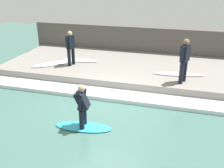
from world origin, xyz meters
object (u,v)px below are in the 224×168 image
Objects in this scene: surfer_waiting_near at (185,58)px; surfboard_waiting_far at (80,60)px; surfboard_riding at (83,127)px; surfboard_waiting_near at (179,74)px; surfboard_spare at (53,63)px; surfer_riding at (82,104)px; surfer_waiting_far at (71,46)px.

surfer_waiting_near is 0.93× the size of surfboard_waiting_far.
surfboard_riding is 4.89m from surfboard_waiting_near.
surfer_waiting_near is 0.89× the size of surfboard_spare.
surfer_riding reaches higher than surfboard_riding.
surfer_riding reaches higher than surfboard_waiting_near.
surfer_waiting_near is at bearing -96.38° from surfboard_spare.
surfer_riding reaches higher than surfboard_waiting_far.
surfboard_riding is at bearing -143.07° from surfboard_spare.
surfer_waiting_far is at bearing -82.89° from surfboard_spare.
surfboard_waiting_far is at bearing 22.98° from surfboard_riding.
surfer_waiting_far is at bearing 27.74° from surfer_riding.
surfboard_riding is 4.51m from surfer_waiting_near.
surfboard_riding is at bearing -152.26° from surfer_waiting_far.
surfboard_waiting_near is at bearing -31.36° from surfer_riding.
surfboard_spare is (-0.80, 0.97, 0.00)m from surfboard_waiting_far.
surfer_riding reaches higher than surfboard_spare.
surfer_waiting_near is 5.80m from surfboard_spare.
surfboard_waiting_near is (0.79, 0.15, -0.90)m from surfer_waiting_near.
surfer_riding is 0.79× the size of surfer_waiting_near.
surfer_riding is 4.88m from surfboard_waiting_near.
surfboard_spare is (4.01, 3.01, 0.41)m from surfboard_riding.
surfboard_waiting_near and surfboard_spare have the same top height.
surfboard_riding is at bearing 180.00° from surfer_riding.
surfer_waiting_near reaches higher than surfboard_waiting_far.
surfboard_waiting_far is (4.81, 2.04, 0.41)m from surfboard_riding.
surfboard_riding is 0.76m from surfer_riding.
surfboard_riding is at bearing -157.02° from surfboard_waiting_far.
surfer_waiting_far reaches higher than surfboard_waiting_near.
surfer_waiting_far is at bearing 81.29° from surfer_waiting_near.
surfboard_waiting_near is 1.12× the size of surfboard_spare.
surfer_waiting_near is at bearing -38.52° from surfer_riding.
surfboard_spare is (-0.11, 0.85, -0.83)m from surfer_waiting_far.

